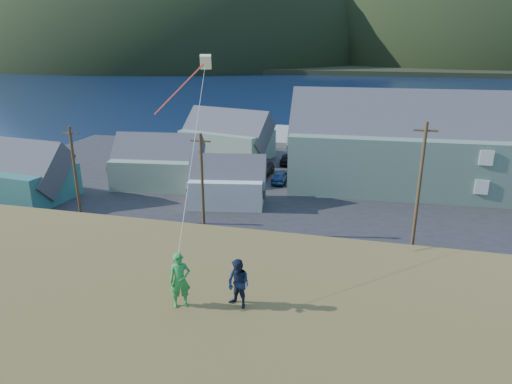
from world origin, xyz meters
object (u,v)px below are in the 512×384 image
shed_palegreen_far (227,136)px  kite_flyer_green (180,280)px  kite_flyer_navy (238,284)px  shed_white (228,182)px  shed_teal (21,174)px  lodge (464,146)px  wharf (279,136)px  shed_palegreen_near (158,163)px

shed_palegreen_far → kite_flyer_green: 47.31m
kite_flyer_navy → shed_white: bearing=131.0°
shed_teal → kite_flyer_navy: (28.93, -23.84, 5.30)m
lodge → kite_flyer_green: lodge is taller
kite_flyer_green → kite_flyer_navy: kite_flyer_green is taller
shed_teal → kite_flyer_navy: size_ratio=6.07×
wharf → shed_palegreen_far: shed_palegreen_far is taller
shed_white → kite_flyer_navy: (9.01, -27.53, 5.76)m
lodge → shed_white: bearing=-159.5°
shed_white → kite_flyer_navy: bearing=-82.2°
kite_flyer_navy → lodge: bearing=93.1°
wharf → kite_flyer_navy: kite_flyer_navy is taller
kite_flyer_green → shed_white: bearing=74.4°
lodge → wharf: bearing=134.7°
lodge → kite_flyer_green: size_ratio=19.68×
lodge → shed_palegreen_far: lodge is taller
shed_white → shed_palegreen_far: shed_palegreen_far is taller
lodge → kite_flyer_green: 40.64m
shed_palegreen_near → shed_teal: bearing=-152.7°
lodge → shed_palegreen_far: size_ratio=2.78×
shed_white → kite_flyer_navy: size_ratio=4.96×
shed_white → shed_palegreen_far: size_ratio=0.62×
shed_palegreen_near → shed_palegreen_far: shed_palegreen_far is taller
lodge → shed_palegreen_near: bearing=-172.3°
wharf → shed_palegreen_near: shed_palegreen_near is taller
lodge → shed_palegreen_near: lodge is taller
shed_palegreen_near → shed_white: (8.96, -3.78, -0.33)m
kite_flyer_navy → shed_teal: bearing=163.4°
shed_teal → shed_palegreen_far: 25.56m
kite_flyer_green → kite_flyer_navy: size_ratio=1.13×
lodge → kite_flyer_navy: size_ratio=22.15×
kite_flyer_green → kite_flyer_navy: (1.80, 0.40, -0.10)m
lodge → shed_palegreen_far: bearing=161.6°
shed_palegreen_near → kite_flyer_navy: (17.97, -31.31, 5.43)m
wharf → shed_palegreen_near: 28.48m
wharf → shed_palegreen_far: 14.60m
wharf → kite_flyer_navy: bearing=-80.2°
kite_flyer_green → shed_teal: bearing=108.1°
shed_palegreen_far → kite_flyer_navy: bearing=-57.5°
wharf → kite_flyer_green: bearing=-82.0°
shed_palegreen_near → shed_white: shed_palegreen_near is taller
shed_palegreen_near → wharf: bearing=66.8°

